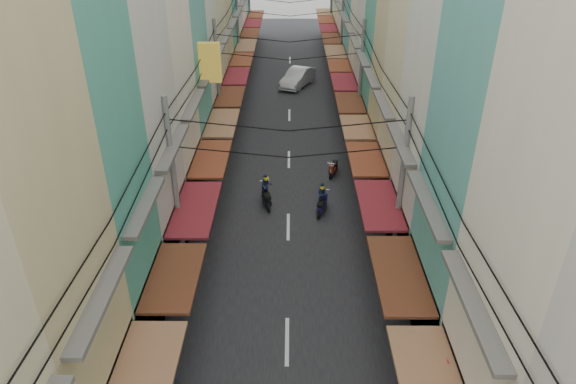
{
  "coord_description": "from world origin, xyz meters",
  "views": [
    {
      "loc": [
        0.12,
        -16.39,
        14.91
      ],
      "look_at": [
        -0.01,
        5.12,
        2.61
      ],
      "focal_mm": 32.0,
      "sensor_mm": 36.0,
      "label": 1
    }
  ],
  "objects_px": {
    "bicycle": "(489,362)",
    "market_umbrella": "(461,334)",
    "traffic_sign": "(444,380)",
    "white_car": "(298,86)"
  },
  "relations": [
    {
      "from": "traffic_sign",
      "to": "bicycle",
      "type": "bearing_deg",
      "value": 45.07
    },
    {
      "from": "white_car",
      "to": "bicycle",
      "type": "distance_m",
      "value": 33.07
    },
    {
      "from": "bicycle",
      "to": "market_umbrella",
      "type": "relative_size",
      "value": 0.75
    },
    {
      "from": "white_car",
      "to": "bicycle",
      "type": "relative_size",
      "value": 3.15
    },
    {
      "from": "bicycle",
      "to": "white_car",
      "type": "bearing_deg",
      "value": -5.35
    },
    {
      "from": "bicycle",
      "to": "traffic_sign",
      "type": "distance_m",
      "value": 4.46
    },
    {
      "from": "market_umbrella",
      "to": "bicycle",
      "type": "bearing_deg",
      "value": 22.21
    },
    {
      "from": "white_car",
      "to": "market_umbrella",
      "type": "distance_m",
      "value": 33.49
    },
    {
      "from": "white_car",
      "to": "traffic_sign",
      "type": "xyz_separation_m",
      "value": [
        4.05,
        -35.1,
        2.26
      ]
    },
    {
      "from": "bicycle",
      "to": "traffic_sign",
      "type": "height_order",
      "value": "traffic_sign"
    }
  ]
}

